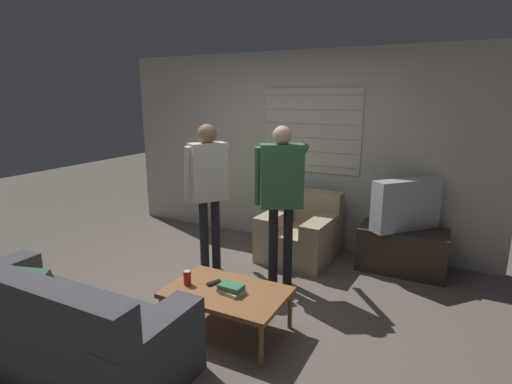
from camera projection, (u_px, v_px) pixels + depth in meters
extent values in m
plane|color=#665B51|center=(215.00, 304.00, 3.91)|extent=(16.00, 16.00, 0.00)
cube|color=#BCB7A8|center=(294.00, 150.00, 5.37)|extent=(5.20, 0.06, 2.55)
cube|color=beige|center=(312.00, 131.00, 5.16)|extent=(1.30, 0.02, 1.08)
cube|color=gray|center=(310.00, 165.00, 5.25)|extent=(1.27, 0.00, 0.01)
cube|color=gray|center=(311.00, 152.00, 5.21)|extent=(1.27, 0.00, 0.01)
cube|color=gray|center=(311.00, 138.00, 5.17)|extent=(1.27, 0.00, 0.01)
cube|color=gray|center=(312.00, 124.00, 5.13)|extent=(1.27, 0.00, 0.01)
cube|color=gray|center=(312.00, 110.00, 5.08)|extent=(1.27, 0.00, 0.01)
cube|color=gray|center=(312.00, 95.00, 5.04)|extent=(1.27, 0.00, 0.01)
cube|color=#424247|center=(64.00, 336.00, 3.04)|extent=(2.04, 0.84, 0.40)
cube|color=#424247|center=(16.00, 305.00, 2.67)|extent=(2.04, 0.21, 0.44)
cube|color=#424247|center=(153.00, 334.00, 2.57)|extent=(0.24, 0.83, 0.18)
cube|color=#38704C|center=(34.00, 288.00, 3.16)|extent=(0.41, 0.31, 0.37)
cube|color=tan|center=(299.00, 243.00, 4.98)|extent=(0.89, 0.91, 0.39)
cube|color=tan|center=(310.00, 206.00, 5.16)|extent=(0.85, 0.25, 0.42)
cube|color=tan|center=(322.00, 225.00, 4.76)|extent=(0.29, 0.88, 0.18)
cube|color=tan|center=(278.00, 217.00, 5.06)|extent=(0.29, 0.88, 0.18)
cube|color=brown|center=(226.00, 292.00, 3.38)|extent=(1.02, 0.65, 0.04)
cylinder|color=brown|center=(201.00, 287.00, 3.88)|extent=(0.04, 0.04, 0.34)
cylinder|color=brown|center=(290.00, 310.00, 3.47)|extent=(0.04, 0.04, 0.34)
cylinder|color=brown|center=(162.00, 315.00, 3.39)|extent=(0.04, 0.04, 0.34)
cylinder|color=brown|center=(261.00, 346.00, 2.98)|extent=(0.04, 0.04, 0.34)
cube|color=#33281E|center=(402.00, 250.00, 4.61)|extent=(0.96, 0.51, 0.51)
cube|color=#B2B2B7|center=(406.00, 204.00, 4.48)|extent=(0.70, 0.75, 0.57)
cube|color=#3D4738|center=(400.00, 202.00, 4.57)|extent=(0.48, 0.53, 0.47)
cylinder|color=black|center=(204.00, 237.00, 4.53)|extent=(0.10, 0.10, 0.85)
cylinder|color=black|center=(216.00, 235.00, 4.59)|extent=(0.10, 0.10, 0.85)
cube|color=beige|center=(208.00, 172.00, 4.39)|extent=(0.40, 0.44, 0.64)
sphere|color=#846042|center=(207.00, 134.00, 4.29)|extent=(0.21, 0.21, 0.21)
cylinder|color=beige|center=(188.00, 174.00, 4.33)|extent=(0.17, 0.15, 0.61)
cylinder|color=beige|center=(217.00, 152.00, 4.68)|extent=(0.52, 0.40, 0.29)
cube|color=white|center=(209.00, 158.00, 4.95)|extent=(0.08, 0.07, 0.13)
cylinder|color=black|center=(273.00, 246.00, 4.21)|extent=(0.10, 0.10, 0.87)
cylinder|color=black|center=(288.00, 246.00, 4.22)|extent=(0.10, 0.10, 0.87)
cube|color=#336642|center=(282.00, 176.00, 4.04)|extent=(0.48, 0.39, 0.65)
sphere|color=tan|center=(282.00, 135.00, 3.94)|extent=(0.19, 0.19, 0.19)
cylinder|color=#336642|center=(258.00, 176.00, 4.08)|extent=(0.14, 0.18, 0.62)
cylinder|color=#336642|center=(301.00, 154.00, 4.29)|extent=(0.36, 0.55, 0.30)
cube|color=black|center=(297.00, 161.00, 4.59)|extent=(0.07, 0.08, 0.13)
cube|color=beige|center=(231.00, 291.00, 3.34)|extent=(0.25, 0.19, 0.03)
cube|color=#33754C|center=(231.00, 287.00, 3.33)|extent=(0.21, 0.13, 0.04)
cylinder|color=red|center=(187.00, 278.00, 3.47)|extent=(0.07, 0.07, 0.12)
cylinder|color=silver|center=(187.00, 271.00, 3.46)|extent=(0.06, 0.06, 0.00)
cube|color=black|center=(214.00, 283.00, 3.49)|extent=(0.09, 0.13, 0.02)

